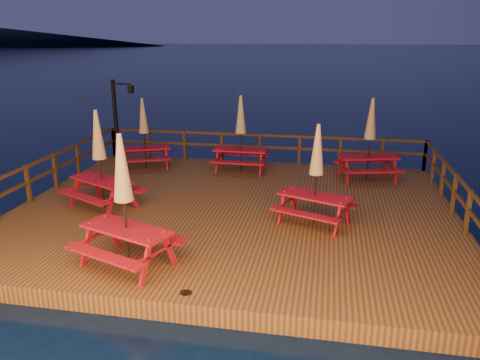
{
  "coord_description": "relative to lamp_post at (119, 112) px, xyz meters",
  "views": [
    {
      "loc": [
        2.43,
        -11.98,
        5.01
      ],
      "look_at": [
        0.04,
        0.6,
        1.02
      ],
      "focal_mm": 35.0,
      "sensor_mm": 36.0,
      "label": 1
    }
  ],
  "objects": [
    {
      "name": "picnic_table_0",
      "position": [
        7.61,
        -5.34,
        -0.46
      ],
      "size": [
        2.22,
        2.04,
        2.57
      ],
      "rotation": [
        0.0,
        0.0,
        -0.38
      ],
      "color": "maroon",
      "rests_on": "deck"
    },
    {
      "name": "picnic_table_1",
      "position": [
        1.44,
        -1.16,
        -0.5
      ],
      "size": [
        2.17,
        2.0,
        2.49
      ],
      "rotation": [
        0.0,
        0.0,
        0.4
      ],
      "color": "maroon",
      "rests_on": "deck"
    },
    {
      "name": "ground",
      "position": [
        5.39,
        -4.55,
        -2.2
      ],
      "size": [
        500.0,
        500.0,
        0.0
      ],
      "primitive_type": "plane",
      "color": "black",
      "rests_on": "ground"
    },
    {
      "name": "lamp_post",
      "position": [
        0.0,
        0.0,
        0.0
      ],
      "size": [
        0.85,
        0.18,
        3.0
      ],
      "color": "black",
      "rests_on": "deck"
    },
    {
      "name": "deck",
      "position": [
        5.39,
        -4.55,
        -2.0
      ],
      "size": [
        12.0,
        10.0,
        0.4
      ],
      "primitive_type": "cube",
      "color": "#4B2818",
      "rests_on": "ground"
    },
    {
      "name": "railing",
      "position": [
        5.39,
        -2.77,
        -1.03
      ],
      "size": [
        11.8,
        9.75,
        1.1
      ],
      "color": "#311F0F",
      "rests_on": "deck"
    },
    {
      "name": "picnic_table_3",
      "position": [
        4.89,
        -0.94,
        -0.42
      ],
      "size": [
        1.89,
        1.56,
        2.65
      ],
      "rotation": [
        0.0,
        0.0,
        -0.02
      ],
      "color": "maroon",
      "rests_on": "deck"
    },
    {
      "name": "picnic_table_5",
      "position": [
        3.9,
        -8.31,
        -0.34
      ],
      "size": [
        2.4,
        2.19,
        2.8
      ],
      "rotation": [
        0.0,
        0.0,
        -0.36
      ],
      "color": "maroon",
      "rests_on": "deck"
    },
    {
      "name": "deck_piles",
      "position": [
        5.39,
        -4.55,
        -2.5
      ],
      "size": [
        11.44,
        9.44,
        1.4
      ],
      "color": "#311F0F",
      "rests_on": "ground"
    },
    {
      "name": "picnic_table_2",
      "position": [
        1.8,
        -5.21,
        -0.38
      ],
      "size": [
        2.4,
        2.25,
        2.72
      ],
      "rotation": [
        0.0,
        0.0,
        -0.47
      ],
      "color": "maroon",
      "rests_on": "deck"
    },
    {
      "name": "picnic_table_4",
      "position": [
        9.18,
        -1.22,
        -0.39
      ],
      "size": [
        2.23,
        1.99,
        2.71
      ],
      "rotation": [
        0.0,
        0.0,
        0.26
      ],
      "color": "maroon",
      "rests_on": "deck"
    }
  ]
}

